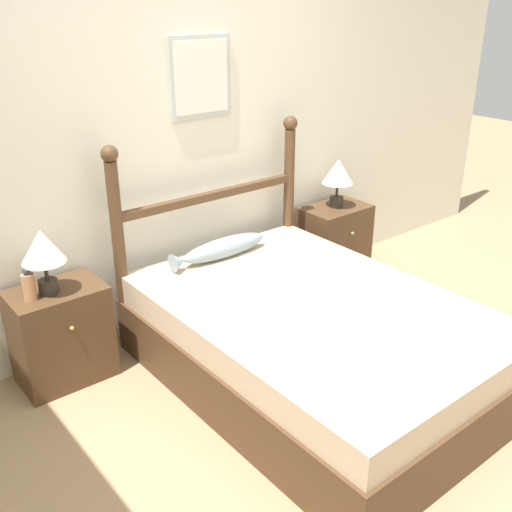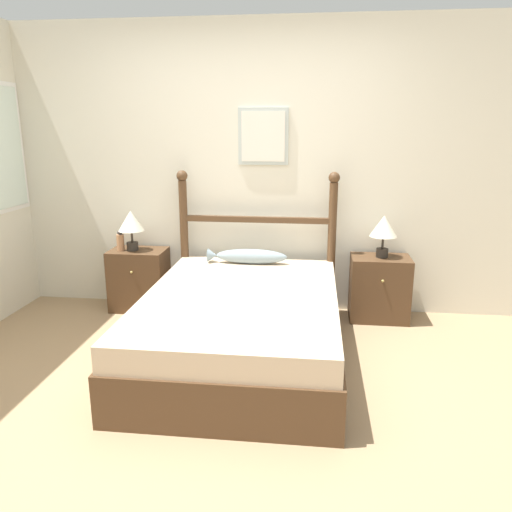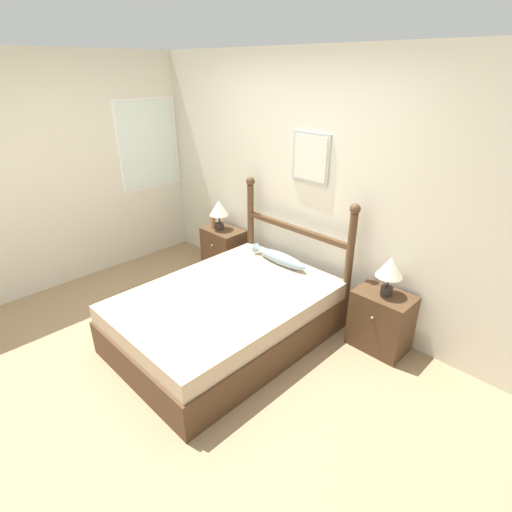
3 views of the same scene
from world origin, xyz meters
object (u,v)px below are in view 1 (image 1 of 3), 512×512
object	(u,v)px
nightstand_right	(334,241)
table_lamp_right	(338,174)
bed	(313,342)
table_lamp_left	(43,249)
bottle	(29,285)
nightstand_left	(61,334)
fish_pillow	(221,249)

from	to	relation	value
nightstand_right	table_lamp_right	distance (m)	0.54
bed	table_lamp_left	size ratio (longest dim) A/B	5.52
table_lamp_right	bottle	world-z (taller)	table_lamp_right
bed	table_lamp_left	xyz separation A→B (m)	(-1.12, 0.89, 0.57)
nightstand_right	table_lamp_left	distance (m)	2.28
nightstand_left	table_lamp_right	world-z (taller)	table_lamp_right
nightstand_left	fish_pillow	xyz separation A→B (m)	(1.03, -0.11, 0.28)
nightstand_left	bed	bearing A→B (deg)	-39.80
nightstand_right	bottle	xyz separation A→B (m)	(-2.32, -0.04, 0.37)
nightstand_left	table_lamp_left	world-z (taller)	table_lamp_left
bottle	fish_pillow	world-z (taller)	bottle
nightstand_right	table_lamp_right	size ratio (longest dim) A/B	1.55
table_lamp_left	bottle	world-z (taller)	table_lamp_left
nightstand_right	table_lamp_left	world-z (taller)	table_lamp_left
nightstand_left	bottle	size ratio (longest dim) A/B	3.00
table_lamp_right	fish_pillow	xyz separation A→B (m)	(-1.15, -0.11, -0.25)
bed	nightstand_right	xyz separation A→B (m)	(1.09, 0.91, 0.03)
table_lamp_left	fish_pillow	distance (m)	1.10
bed	bottle	xyz separation A→B (m)	(-1.23, 0.87, 0.40)
bed	fish_pillow	distance (m)	0.86
table_lamp_right	table_lamp_left	bearing A→B (deg)	-179.43
nightstand_left	bottle	world-z (taller)	bottle
nightstand_left	bottle	bearing A→B (deg)	-164.45
bottle	fish_pillow	xyz separation A→B (m)	(1.17, -0.07, -0.08)
bottle	fish_pillow	size ratio (longest dim) A/B	0.27
nightstand_right	table_lamp_left	xyz separation A→B (m)	(-2.21, -0.02, 0.54)
bed	nightstand_right	distance (m)	1.42
nightstand_right	nightstand_left	bearing A→B (deg)	180.00
table_lamp_left	fish_pillow	xyz separation A→B (m)	(1.06, -0.09, -0.25)
table_lamp_left	table_lamp_right	size ratio (longest dim) A/B	1.00
bottle	nightstand_left	bearing A→B (deg)	15.55
nightstand_left	table_lamp_right	size ratio (longest dim) A/B	1.55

